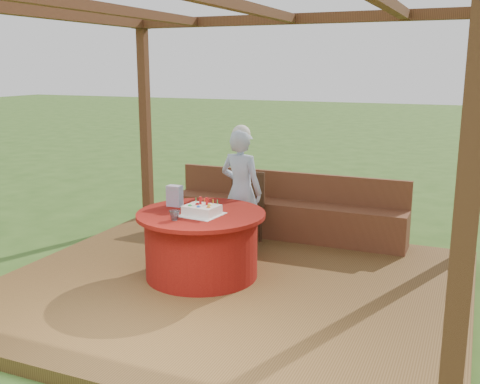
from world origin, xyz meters
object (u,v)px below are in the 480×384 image
at_px(chair, 245,205).
at_px(birthday_cake, 202,210).
at_px(elderly_woman, 241,189).
at_px(bench, 286,216).
at_px(drinking_glass, 175,215).
at_px(gift_bag, 175,196).
at_px(table, 201,244).

distance_m(chair, birthday_cake, 1.32).
distance_m(elderly_woman, birthday_cake, 0.98).
relative_size(bench, elderly_woman, 2.04).
bearing_deg(elderly_woman, drinking_glass, -97.23).
bearing_deg(drinking_glass, bench, 77.18).
distance_m(chair, gift_bag, 1.18).
distance_m(bench, drinking_glass, 2.10).
height_order(chair, birthday_cake, chair).
xyz_separation_m(table, drinking_glass, (-0.10, -0.36, 0.38)).
distance_m(table, elderly_woman, 0.98).
distance_m(table, birthday_cake, 0.40).
relative_size(bench, birthday_cake, 7.39).
height_order(bench, birthday_cake, birthday_cake).
bearing_deg(chair, table, -89.15).
distance_m(bench, birthday_cake, 1.81).
bearing_deg(elderly_woman, table, -93.71).
xyz_separation_m(bench, birthday_cake, (-0.30, -1.73, 0.46)).
bearing_deg(birthday_cake, bench, 80.15).
distance_m(chair, elderly_woman, 0.41).
bearing_deg(bench, table, -102.15).
height_order(table, chair, chair).
bearing_deg(drinking_glass, gift_bag, 119.34).
height_order(chair, elderly_woman, elderly_woman).
relative_size(birthday_cake, gift_bag, 1.85).
relative_size(elderly_woman, birthday_cake, 3.63).
relative_size(bench, drinking_glass, 29.12).
bearing_deg(elderly_woman, bench, 68.33).
bearing_deg(chair, gift_bag, -108.28).
height_order(elderly_woman, gift_bag, elderly_woman).
bearing_deg(gift_bag, birthday_cake, -27.34).
xyz_separation_m(bench, table, (-0.35, -1.64, 0.08)).
bearing_deg(table, drinking_glass, -105.85).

